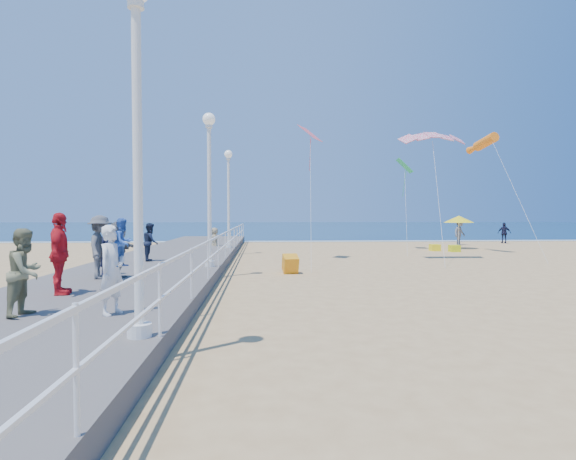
{
  "coord_description": "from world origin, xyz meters",
  "views": [
    {
      "loc": [
        -3.53,
        -15.71,
        2.22
      ],
      "look_at": [
        -2.5,
        2.0,
        1.6
      ],
      "focal_mm": 28.0,
      "sensor_mm": 36.0,
      "label": 1
    }
  ],
  "objects": [
    {
      "name": "spectator_1",
      "position": [
        -7.78,
        -7.43,
        1.18
      ],
      "size": [
        0.67,
        0.82,
        1.57
      ],
      "primitive_type": "imported",
      "rotation": [
        0.0,
        0.0,
        1.46
      ],
      "color": "#7D7C56",
      "rests_on": "boardwalk"
    },
    {
      "name": "spectator_2",
      "position": [
        -8.1,
        -2.79,
        1.3
      ],
      "size": [
        0.8,
        1.23,
        1.8
      ],
      "primitive_type": "imported",
      "rotation": [
        0.0,
        0.0,
        1.69
      ],
      "color": "#515256",
      "rests_on": "boardwalk"
    },
    {
      "name": "surf_line",
      "position": [
        0.0,
        20.5,
        0.03
      ],
      "size": [
        160.0,
        1.2,
        0.04
      ],
      "primitive_type": "cube",
      "color": "white",
      "rests_on": "ground"
    },
    {
      "name": "spectator_7",
      "position": [
        -7.89,
        2.09,
        1.14
      ],
      "size": [
        0.69,
        0.82,
        1.48
      ],
      "primitive_type": "imported",
      "rotation": [
        0.0,
        0.0,
        1.77
      ],
      "color": "#182036",
      "rests_on": "boardwalk"
    },
    {
      "name": "lamp_post_far",
      "position": [
        -5.35,
        9.0,
        3.66
      ],
      "size": [
        0.44,
        0.44,
        5.32
      ],
      "color": "white",
      "rests_on": "boardwalk"
    },
    {
      "name": "beach_chair_right",
      "position": [
        6.96,
        10.91,
        0.2
      ],
      "size": [
        0.55,
        0.55,
        0.4
      ],
      "primitive_type": "cube",
      "color": "yellow",
      "rests_on": "ground"
    },
    {
      "name": "lamp_post_near",
      "position": [
        -5.35,
        -9.0,
        3.66
      ],
      "size": [
        0.44,
        0.44,
        5.32
      ],
      "color": "white",
      "rests_on": "boardwalk"
    },
    {
      "name": "beach_umbrella",
      "position": [
        9.16,
        12.53,
        1.91
      ],
      "size": [
        1.9,
        1.9,
        2.14
      ],
      "color": "white",
      "rests_on": "ground"
    },
    {
      "name": "spectator_5",
      "position": [
        -7.59,
        -2.81,
        1.21
      ],
      "size": [
        0.53,
        1.52,
        1.62
      ],
      "primitive_type": "imported",
      "rotation": [
        0.0,
        0.0,
        1.54
      ],
      "color": "slate",
      "rests_on": "boardwalk"
    },
    {
      "name": "toddler_held",
      "position": [
        -6.1,
        -7.29,
        1.7
      ],
      "size": [
        0.48,
        0.53,
        0.9
      ],
      "primitive_type": "imported",
      "rotation": [
        0.0,
        0.0,
        1.18
      ],
      "color": "blue",
      "rests_on": "boardwalk"
    },
    {
      "name": "lamp_post_mid",
      "position": [
        -5.35,
        0.0,
        3.66
      ],
      "size": [
        0.44,
        0.44,
        5.32
      ],
      "color": "white",
      "rests_on": "boardwalk"
    },
    {
      "name": "kite_diamond_green",
      "position": [
        5.45,
        12.19,
        5.28
      ],
      "size": [
        1.08,
        1.36,
        0.88
      ],
      "primitive_type": "cube",
      "rotation": [
        0.77,
        0.0,
        1.43
      ],
      "color": "#28BE69"
    },
    {
      "name": "spectator_0",
      "position": [
        -8.2,
        -1.98,
        1.12
      ],
      "size": [
        0.51,
        0.61,
        1.45
      ],
      "primitive_type": "imported",
      "rotation": [
        0.0,
        0.0,
        1.23
      ],
      "color": "#181A34",
      "rests_on": "boardwalk"
    },
    {
      "name": "woman_holding_toddler",
      "position": [
        -6.25,
        -7.44,
        1.21
      ],
      "size": [
        0.59,
        0.7,
        1.63
      ],
      "primitive_type": "imported",
      "rotation": [
        0.0,
        0.0,
        1.18
      ],
      "color": "silver",
      "rests_on": "boardwalk"
    },
    {
      "name": "kite_windsock",
      "position": [
        9.13,
        9.1,
        6.32
      ],
      "size": [
        1.01,
        2.7,
        1.09
      ],
      "primitive_type": "cylinder",
      "rotation": [
        1.36,
        0.0,
        0.17
      ],
      "color": "orange"
    },
    {
      "name": "boardwalk",
      "position": [
        -7.5,
        0.0,
        0.2
      ],
      "size": [
        5.0,
        44.0,
        0.4
      ],
      "primitive_type": "cube",
      "color": "slate",
      "rests_on": "ground"
    },
    {
      "name": "beach_walker_b",
      "position": [
        15.07,
        17.67,
        0.8
      ],
      "size": [
        1.0,
        0.61,
        1.6
      ],
      "primitive_type": "imported",
      "rotation": [
        0.0,
        0.0,
        2.89
      ],
      "color": "#191B37",
      "rests_on": "ground"
    },
    {
      "name": "kite_diamond_pink",
      "position": [
        -1.19,
        6.07,
        6.14
      ],
      "size": [
        1.33,
        1.43,
        0.74
      ],
      "primitive_type": "cube",
      "rotation": [
        0.69,
        0.0,
        1.09
      ],
      "color": "#EB5664"
    },
    {
      "name": "beach_chair_left",
      "position": [
        7.87,
        10.19,
        0.2
      ],
      "size": [
        0.55,
        0.55,
        0.4
      ],
      "primitive_type": "cube",
      "color": "#D6E418",
      "rests_on": "ground"
    },
    {
      "name": "railing",
      "position": [
        -5.05,
        0.0,
        1.25
      ],
      "size": [
        0.05,
        42.0,
        0.55
      ],
      "color": "white",
      "rests_on": "boardwalk"
    },
    {
      "name": "box_kite",
      "position": [
        -2.47,
        1.01,
        0.3
      ],
      "size": [
        0.63,
        0.77,
        0.74
      ],
      "primitive_type": "cube",
      "rotation": [
        0.31,
        0.0,
        0.12
      ],
      "color": "#E4590D",
      "rests_on": "ground"
    },
    {
      "name": "beach_walker_c",
      "position": [
        -6.26,
        10.4,
        0.73
      ],
      "size": [
        0.58,
        0.78,
        1.45
      ],
      "primitive_type": "imported",
      "rotation": [
        0.0,
        0.0,
        -1.4
      ],
      "color": "gray",
      "rests_on": "ground"
    },
    {
      "name": "spectator_3",
      "position": [
        -8.11,
        -5.32,
        1.33
      ],
      "size": [
        0.7,
        1.17,
        1.86
      ],
      "primitive_type": "imported",
      "rotation": [
        0.0,
        0.0,
        1.81
      ],
      "color": "red",
      "rests_on": "boardwalk"
    },
    {
      "name": "kite_parafoil",
      "position": [
        4.67,
        5.54,
        6.04
      ],
      "size": [
        3.16,
        0.94,
        0.65
      ],
      "primitive_type": null,
      "rotation": [
        0.44,
        0.0,
        0.0
      ],
      "color": "#CF1847"
    },
    {
      "name": "ocean",
      "position": [
        0.0,
        65.0,
        0.01
      ],
      "size": [
        160.0,
        90.0,
        0.05
      ],
      "primitive_type": "cube",
      "color": "#0B2947",
      "rests_on": "ground"
    },
    {
      "name": "beach_walker_a",
      "position": [
        10.72,
        15.82,
        0.95
      ],
      "size": [
        1.41,
        1.3,
        1.9
      ],
      "primitive_type": "imported",
      "rotation": [
        0.0,
        0.0,
        0.64
      ],
      "color": "slate",
      "rests_on": "ground"
    },
    {
      "name": "ground",
      "position": [
        0.0,
        0.0,
        0.0
      ],
      "size": [
        160.0,
        160.0,
        0.0
      ],
      "primitive_type": "plane",
      "color": "tan",
      "rests_on": "ground"
    }
  ]
}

